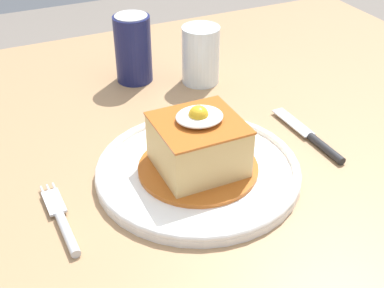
% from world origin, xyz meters
% --- Properties ---
extents(dining_table, '(1.20, 1.05, 0.76)m').
position_xyz_m(dining_table, '(0.00, 0.00, 0.66)').
color(dining_table, '#A87F56').
rests_on(dining_table, ground_plane).
extents(main_plate, '(0.28, 0.28, 0.02)m').
position_xyz_m(main_plate, '(-0.06, -0.04, 0.77)').
color(main_plate, white).
rests_on(main_plate, dining_table).
extents(sandwich_meal, '(0.17, 0.17, 0.10)m').
position_xyz_m(sandwich_meal, '(-0.06, -0.04, 0.81)').
color(sandwich_meal, '#B75B1E').
rests_on(sandwich_meal, main_plate).
extents(fork, '(0.02, 0.14, 0.01)m').
position_xyz_m(fork, '(-0.25, -0.06, 0.77)').
color(fork, silver).
rests_on(fork, dining_table).
extents(knife, '(0.02, 0.17, 0.01)m').
position_xyz_m(knife, '(0.14, -0.04, 0.77)').
color(knife, '#262628').
rests_on(knife, dining_table).
extents(soda_can, '(0.07, 0.07, 0.12)m').
position_xyz_m(soda_can, '(-0.04, 0.28, 0.82)').
color(soda_can, '#191E51').
rests_on(soda_can, dining_table).
extents(drinking_glass, '(0.07, 0.07, 0.10)m').
position_xyz_m(drinking_glass, '(0.07, 0.22, 0.81)').
color(drinking_glass, '#3F2314').
rests_on(drinking_glass, dining_table).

